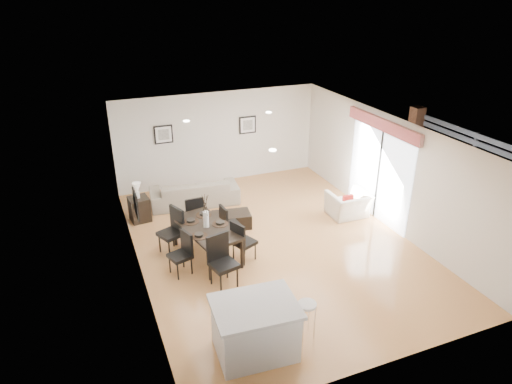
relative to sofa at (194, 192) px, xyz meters
name	(u,v)px	position (x,y,z in m)	size (l,w,h in m)	color
ground	(273,244)	(1.12, -2.73, -0.34)	(8.00, 8.00, 0.00)	tan
wall_back	(219,138)	(1.12, 1.27, 1.01)	(6.00, 0.04, 2.70)	silver
wall_front	(387,297)	(1.12, -6.73, 1.01)	(6.00, 0.04, 2.70)	silver
wall_left	(134,214)	(-1.88, -2.73, 1.01)	(0.04, 8.00, 2.70)	silver
wall_right	(388,171)	(4.12, -2.73, 1.01)	(0.04, 8.00, 2.70)	silver
ceiling	(275,131)	(1.12, -2.73, 2.36)	(6.00, 8.00, 0.02)	white
sofa	(194,192)	(0.00, 0.00, 0.00)	(2.35, 0.92, 0.69)	gray
armchair	(348,205)	(3.46, -2.17, -0.03)	(0.98, 0.85, 0.63)	beige
courtyard_plant_a	(480,197)	(6.89, -3.13, 0.00)	(0.62, 0.54, 0.69)	#365524
courtyard_plant_b	(437,173)	(7.02, -1.40, 0.00)	(0.39, 0.39, 0.69)	#365524
dining_table	(207,230)	(-0.42, -2.66, 0.31)	(1.22, 1.89, 0.73)	black
dining_chair_wnear	(183,251)	(-1.05, -3.07, 0.17)	(0.52, 0.52, 0.92)	black
dining_chair_wfar	(174,228)	(-1.04, -2.19, 0.24)	(0.61, 0.61, 1.04)	black
dining_chair_enear	(241,240)	(0.20, -3.13, 0.19)	(0.56, 0.56, 0.95)	black
dining_chair_efar	(228,222)	(0.20, -2.23, 0.16)	(0.44, 0.44, 0.90)	black
dining_chair_head	(221,258)	(-0.44, -3.73, 0.26)	(0.58, 0.58, 1.07)	black
dining_chair_foot	(194,213)	(-0.42, -1.57, 0.19)	(0.44, 0.44, 0.96)	black
vase	(206,215)	(-0.42, -2.66, 0.67)	(0.91, 1.44, 0.76)	white
coffee_table	(232,220)	(0.50, -1.60, -0.16)	(0.91, 0.55, 0.37)	black
side_table	(140,209)	(-1.53, -0.42, -0.03)	(0.47, 0.47, 0.62)	black
table_lamp	(137,188)	(-1.53, -0.42, 0.54)	(0.21, 0.21, 0.40)	white
cushion	(348,200)	(3.37, -2.26, 0.16)	(0.27, 0.08, 0.27)	maroon
kitchen_island	(255,328)	(-0.52, -5.71, 0.13)	(1.40, 1.12, 0.93)	silver
bar_stool	(307,308)	(0.40, -5.71, 0.25)	(0.31, 0.31, 0.69)	silver
framed_print_back_left	(163,134)	(-0.48, 1.24, 1.31)	(0.52, 0.04, 0.52)	black
framed_print_back_right	(248,125)	(2.02, 1.24, 1.31)	(0.52, 0.04, 0.52)	black
framed_print_left_wall	(136,204)	(-1.85, -2.93, 1.31)	(0.04, 0.52, 0.52)	black
sliding_door	(380,155)	(4.08, -2.43, 1.32)	(0.12, 2.70, 2.57)	white
courtyard	(460,159)	(7.29, -1.86, 0.58)	(6.00, 6.00, 2.00)	gray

